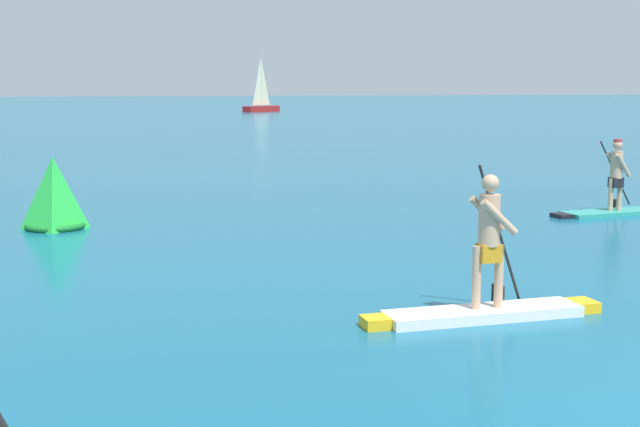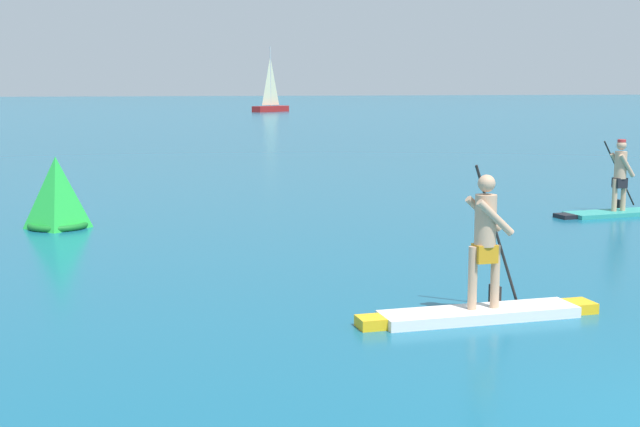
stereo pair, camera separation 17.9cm
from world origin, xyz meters
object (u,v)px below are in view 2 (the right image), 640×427
(paddleboarder_mid_center, at_px, (482,289))
(paddleboarder_far_right, at_px, (622,199))
(sailboat_right_horizon, at_px, (271,103))
(race_marker_buoy, at_px, (57,196))

(paddleboarder_mid_center, distance_m, paddleboarder_far_right, 9.77)
(paddleboarder_far_right, height_order, sailboat_right_horizon, sailboat_right_horizon)
(paddleboarder_mid_center, distance_m, race_marker_buoy, 9.89)
(paddleboarder_mid_center, xyz_separation_m, race_marker_buoy, (-5.09, 8.48, 0.27))
(paddleboarder_mid_center, bearing_deg, race_marker_buoy, 120.72)
(paddleboarder_mid_center, bearing_deg, paddleboarder_far_right, 45.65)
(paddleboarder_far_right, height_order, race_marker_buoy, paddleboarder_far_right)
(paddleboarder_mid_center, height_order, paddleboarder_far_right, paddleboarder_mid_center)
(race_marker_buoy, bearing_deg, paddleboarder_mid_center, -59.04)
(paddleboarder_far_right, relative_size, race_marker_buoy, 2.34)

